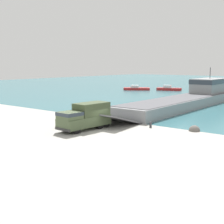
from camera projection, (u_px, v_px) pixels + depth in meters
ground_plane at (109, 130)px, 38.26m from camera, size 240.00×240.00×0.00m
landing_craft at (191, 97)px, 61.37m from camera, size 7.04×43.90×7.35m
military_truck at (85, 116)px, 38.54m from camera, size 3.04×7.30×3.26m
soldier_on_ramp at (58, 120)px, 39.80m from camera, size 0.50×0.43×1.67m
moored_boat_a at (212, 89)px, 95.71m from camera, size 7.99×2.54×1.86m
moored_boat_b at (169, 89)px, 96.23m from camera, size 7.81×4.59×1.64m
moored_boat_c at (136, 88)px, 97.67m from camera, size 8.31×6.80×1.54m
mooring_bollard at (151, 124)px, 39.84m from camera, size 0.35×0.35×0.76m
shoreline_rock_a at (92, 117)px, 48.20m from camera, size 0.58×0.58×0.58m
shoreline_rock_b at (194, 131)px, 37.87m from camera, size 1.39×1.39×1.39m
shoreline_rock_c at (67, 114)px, 50.60m from camera, size 0.63×0.63×0.63m
shoreline_rock_d at (81, 117)px, 48.26m from camera, size 1.05×1.05×1.05m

